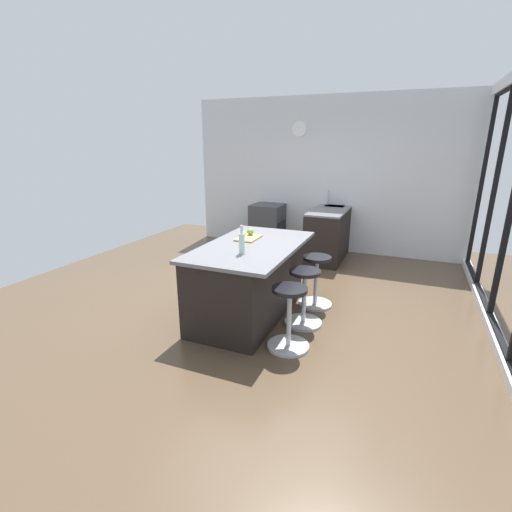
# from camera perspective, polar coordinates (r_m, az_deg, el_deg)

# --- Properties ---
(ground_plane) EXTENTS (7.66, 7.66, 0.00)m
(ground_plane) POSITION_cam_1_polar(r_m,az_deg,el_deg) (4.94, 1.92, -7.38)
(ground_plane) COLOR brown
(interior_partition_left) EXTENTS (0.15, 5.22, 2.89)m
(interior_partition_left) POSITION_cam_1_polar(r_m,az_deg,el_deg) (7.35, 10.45, 12.17)
(interior_partition_left) COLOR silver
(interior_partition_left) RESTS_ON ground_plane
(sink_cabinet) EXTENTS (1.89, 0.60, 1.19)m
(sink_cabinet) POSITION_cam_1_polar(r_m,az_deg,el_deg) (7.11, 11.61, 3.89)
(sink_cabinet) COLOR black
(sink_cabinet) RESTS_ON ground_plane
(oven_range) EXTENTS (0.60, 0.61, 0.88)m
(oven_range) POSITION_cam_1_polar(r_m,az_deg,el_deg) (7.46, 1.80, 4.67)
(oven_range) COLOR #38383D
(oven_range) RESTS_ON ground_plane
(kitchen_island) EXTENTS (1.81, 1.05, 0.90)m
(kitchen_island) POSITION_cam_1_polar(r_m,az_deg,el_deg) (4.49, -1.15, -3.64)
(kitchen_island) COLOR black
(kitchen_island) RESTS_ON ground_plane
(stool_by_window) EXTENTS (0.44, 0.44, 0.67)m
(stool_by_window) POSITION_cam_1_polar(r_m,az_deg,el_deg) (4.84, 9.26, -4.07)
(stool_by_window) COLOR #B7B7BC
(stool_by_window) RESTS_ON ground_plane
(stool_middle) EXTENTS (0.44, 0.44, 0.67)m
(stool_middle) POSITION_cam_1_polar(r_m,az_deg,el_deg) (4.33, 7.45, -6.61)
(stool_middle) COLOR #B7B7BC
(stool_middle) RESTS_ON ground_plane
(stool_near_camera) EXTENTS (0.44, 0.44, 0.67)m
(stool_near_camera) POSITION_cam_1_polar(r_m,az_deg,el_deg) (3.84, 5.12, -9.81)
(stool_near_camera) COLOR #B7B7BC
(stool_near_camera) RESTS_ON ground_plane
(cutting_board) EXTENTS (0.36, 0.24, 0.02)m
(cutting_board) POSITION_cam_1_polar(r_m,az_deg,el_deg) (4.60, -1.19, 2.79)
(cutting_board) COLOR tan
(cutting_board) RESTS_ON kitchen_island
(apple_green) EXTENTS (0.08, 0.08, 0.08)m
(apple_green) POSITION_cam_1_polar(r_m,az_deg,el_deg) (4.70, -0.87, 3.77)
(apple_green) COLOR #609E2D
(apple_green) RESTS_ON cutting_board
(apple_yellow) EXTENTS (0.07, 0.07, 0.07)m
(apple_yellow) POSITION_cam_1_polar(r_m,az_deg,el_deg) (4.62, -2.05, 3.45)
(apple_yellow) COLOR gold
(apple_yellow) RESTS_ON cutting_board
(water_bottle) EXTENTS (0.06, 0.06, 0.31)m
(water_bottle) POSITION_cam_1_polar(r_m,az_deg,el_deg) (3.95, -2.21, 2.07)
(water_bottle) COLOR silver
(water_bottle) RESTS_ON kitchen_island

